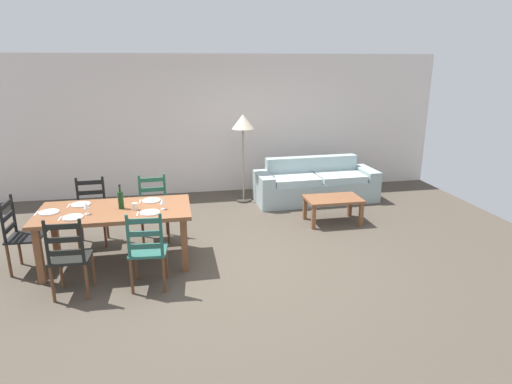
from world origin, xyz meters
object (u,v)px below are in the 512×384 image
object	(u,v)px
couch	(315,185)
standing_lamp	(243,127)
wine_glass_near_left	(86,206)
dining_chair_head_west	(21,235)
dining_chair_near_left	(69,257)
coffee_table	(333,202)
dining_chair_far_left	(92,212)
dining_chair_far_right	(154,208)
wine_glass_near_right	(163,201)
wine_bottle	(121,200)
coffee_cup_primary	(135,206)
dining_table	(115,216)
dining_chair_near_right	(148,250)

from	to	relation	value
couch	standing_lamp	world-z (taller)	standing_lamp
wine_glass_near_left	standing_lamp	size ratio (longest dim) A/B	0.10
dining_chair_head_west	wine_glass_near_left	xyz separation A→B (m)	(0.84, -0.16, 0.38)
dining_chair_near_left	wine_glass_near_left	bearing A→B (deg)	80.24
coffee_table	standing_lamp	world-z (taller)	standing_lamp
dining_chair_far_left	dining_chair_far_right	distance (m)	0.88
dining_chair_far_right	wine_glass_near_right	size ratio (longest dim) A/B	5.96
dining_chair_head_west	wine_bottle	size ratio (longest dim) A/B	3.04
coffee_cup_primary	standing_lamp	size ratio (longest dim) A/B	0.05
wine_glass_near_left	wine_glass_near_right	xyz separation A→B (m)	(0.92, 0.02, 0.00)
dining_chair_near_left	standing_lamp	size ratio (longest dim) A/B	0.59
wine_glass_near_right	standing_lamp	world-z (taller)	standing_lamp
dining_chair_far_left	wine_glass_near_right	distance (m)	1.43
dining_chair_far_right	wine_glass_near_left	xyz separation A→B (m)	(-0.76, -0.91, 0.38)
couch	wine_glass_near_left	bearing A→B (deg)	-148.42
coffee_table	dining_table	bearing A→B (deg)	-164.40
dining_table	dining_chair_head_west	bearing A→B (deg)	178.98
dining_chair_head_west	wine_bottle	world-z (taller)	wine_bottle
dining_chair_near_right	coffee_cup_primary	xyz separation A→B (m)	(-0.16, 0.68, 0.32)
wine_glass_near_right	dining_chair_far_left	bearing A→B (deg)	138.88
wine_glass_near_left	coffee_table	bearing A→B (deg)	16.37
wine_bottle	dining_chair_far_right	bearing A→B (deg)	64.41
wine_bottle	standing_lamp	bearing A→B (deg)	49.70
wine_glass_near_right	coffee_cup_primary	world-z (taller)	wine_glass_near_right
wine_glass_near_left	dining_chair_head_west	bearing A→B (deg)	169.27
wine_glass_near_right	couch	distance (m)	3.63
dining_chair_head_west	wine_glass_near_right	size ratio (longest dim) A/B	5.96
dining_table	wine_glass_near_right	size ratio (longest dim) A/B	11.80
wine_glass_near_left	standing_lamp	world-z (taller)	standing_lamp
dining_table	wine_glass_near_left	xyz separation A→B (m)	(-0.31, -0.14, 0.20)
dining_chair_far_right	dining_chair_head_west	world-z (taller)	same
coffee_cup_primary	coffee_table	size ratio (longest dim) A/B	0.10
wine_bottle	couch	distance (m)	3.97
dining_chair_far_left	dining_chair_far_right	world-z (taller)	same
dining_chair_near_right	coffee_cup_primary	distance (m)	0.77
dining_chair_near_right	wine_glass_near_left	xyz separation A→B (m)	(-0.73, 0.62, 0.38)
coffee_table	standing_lamp	distance (m)	2.15
coffee_cup_primary	couch	bearing A→B (deg)	35.25
dining_chair_head_west	couch	xyz separation A→B (m)	(4.54, 2.12, -0.19)
coffee_cup_primary	wine_bottle	bearing A→B (deg)	153.58
coffee_cup_primary	standing_lamp	world-z (taller)	standing_lamp
wine_bottle	wine_glass_near_left	distance (m)	0.42
dining_chair_near_left	standing_lamp	world-z (taller)	standing_lamp
wine_bottle	coffee_table	world-z (taller)	wine_bottle
standing_lamp	coffee_table	bearing A→B (deg)	-48.17
dining_chair_far_right	standing_lamp	xyz separation A→B (m)	(1.60, 1.55, 0.93)
dining_chair_head_west	coffee_cup_primary	size ratio (longest dim) A/B	10.67
coffee_cup_primary	couch	xyz separation A→B (m)	(3.13, 2.21, -0.50)
dining_chair_head_west	standing_lamp	xyz separation A→B (m)	(3.19, 2.30, 0.93)
dining_chair_near_left	wine_glass_near_left	world-z (taller)	dining_chair_near_left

